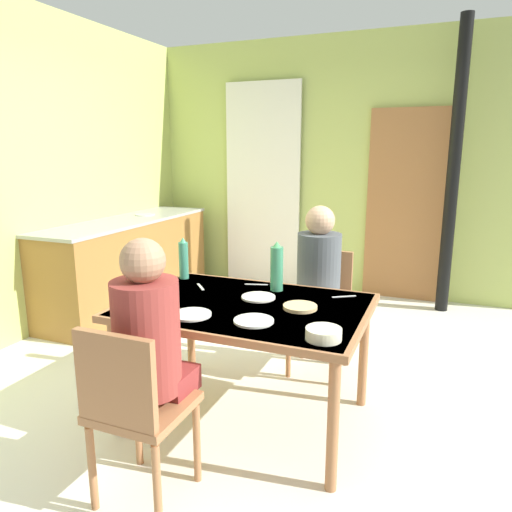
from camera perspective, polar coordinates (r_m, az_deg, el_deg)
ground_plane at (r=3.26m, az=-3.16°, el=-16.48°), size 7.07×7.07×0.00m
wall_back at (r=5.43m, az=9.11°, el=10.44°), size 4.38×0.10×2.77m
wall_left at (r=4.64m, az=-23.89°, el=9.16°), size 0.10×4.08×2.77m
door_wooden at (r=5.25m, az=17.52°, el=5.71°), size 0.80×0.05×2.00m
stove_pipe_column at (r=4.94m, az=22.62°, el=9.42°), size 0.12×0.12×2.77m
curtain_panel at (r=5.58m, az=0.80°, el=8.37°), size 0.90×0.03×2.33m
kitchen_counter at (r=5.04m, az=-15.03°, el=-0.76°), size 0.61×2.17×0.91m
dining_table at (r=2.75m, az=-1.18°, el=-7.10°), size 1.37×0.98×0.72m
chair_near_diner at (r=2.23m, az=-14.48°, el=-16.99°), size 0.40×0.40×0.87m
chair_far_diner at (r=3.49m, az=7.91°, el=-5.62°), size 0.40×0.40×0.87m
person_near_diner at (r=2.21m, az=-12.79°, el=-9.05°), size 0.30×0.37×0.77m
person_far_diner at (r=3.28m, az=7.47°, el=-1.62°), size 0.30×0.37×0.77m
water_bottle_green_near at (r=2.95m, az=2.50°, el=-1.38°), size 0.08×0.08×0.31m
water_bottle_green_far at (r=3.26m, az=-8.69°, el=-0.38°), size 0.07×0.07×0.28m
serving_bowl_center at (r=2.26m, az=8.12°, el=-9.24°), size 0.17×0.17×0.05m
dinner_plate_near_left at (r=2.57m, az=-7.71°, el=-6.97°), size 0.21×0.21×0.01m
dinner_plate_near_right at (r=2.83m, az=0.30°, el=-4.96°), size 0.20×0.20×0.01m
dinner_plate_far_center at (r=2.46m, az=-0.28°, el=-7.78°), size 0.21×0.21×0.01m
drinking_glass_by_near_diner at (r=2.88m, az=-9.90°, el=-4.02°), size 0.06×0.06×0.09m
bread_plate_sliced at (r=2.66m, az=5.32°, el=-6.11°), size 0.19×0.19×0.02m
cutlery_knife_near at (r=3.10m, az=0.04°, el=-3.44°), size 0.15×0.06×0.00m
cutlery_fork_near at (r=3.07m, az=-6.67°, el=-3.70°), size 0.11×0.12×0.00m
cutlery_knife_far at (r=2.90m, az=10.52°, el=-4.81°), size 0.13×0.10×0.00m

